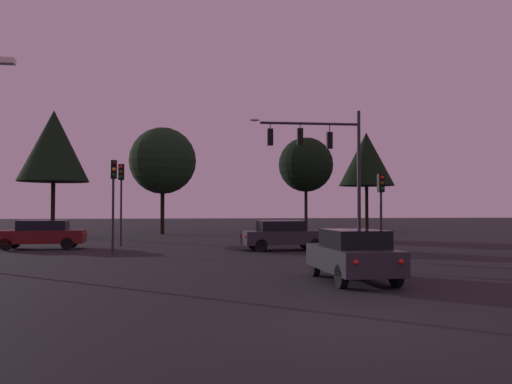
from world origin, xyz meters
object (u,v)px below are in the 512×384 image
(traffic_signal_mast_arm, at_px, (326,153))
(traffic_light_median, at_px, (113,187))
(traffic_light_corner_right, at_px, (121,188))
(car_crossing_left, at_px, (41,234))
(traffic_light_corner_left, at_px, (381,196))
(tree_behind_sign, at_px, (306,165))
(tree_right_cluster, at_px, (366,159))
(car_crossing_right, at_px, (283,235))
(car_nearside_lane, at_px, (353,254))
(tree_left_far, at_px, (54,146))
(tree_center_horizon, at_px, (163,161))

(traffic_signal_mast_arm, xyz_separation_m, traffic_light_median, (-11.00, -1.47, -1.96))
(traffic_light_corner_right, height_order, car_crossing_left, traffic_light_corner_right)
(traffic_light_corner_left, distance_m, traffic_light_median, 13.10)
(tree_behind_sign, bearing_deg, tree_right_cluster, 21.27)
(traffic_light_corner_right, relative_size, car_crossing_right, 1.05)
(tree_behind_sign, distance_m, tree_right_cluster, 7.28)
(traffic_signal_mast_arm, distance_m, tree_right_cluster, 24.28)
(tree_behind_sign, bearing_deg, traffic_signal_mast_arm, -100.52)
(car_nearside_lane, distance_m, tree_behind_sign, 32.96)
(tree_left_far, height_order, tree_right_cluster, tree_right_cluster)
(tree_left_far, relative_size, tree_center_horizon, 1.06)
(traffic_signal_mast_arm, relative_size, car_nearside_lane, 1.84)
(traffic_signal_mast_arm, bearing_deg, traffic_light_median, -172.40)
(traffic_light_corner_left, relative_size, car_crossing_right, 0.87)
(traffic_signal_mast_arm, height_order, car_crossing_left, traffic_signal_mast_arm)
(traffic_light_corner_left, height_order, traffic_light_median, traffic_light_median)
(traffic_light_corner_right, height_order, car_crossing_right, traffic_light_corner_right)
(traffic_light_corner_left, height_order, car_crossing_right, traffic_light_corner_left)
(traffic_light_median, bearing_deg, traffic_signal_mast_arm, 7.60)
(traffic_light_median, height_order, tree_left_far, tree_left_far)
(traffic_signal_mast_arm, distance_m, traffic_light_median, 11.27)
(traffic_signal_mast_arm, bearing_deg, tree_left_far, 142.00)
(traffic_light_median, distance_m, car_nearside_lane, 14.05)
(traffic_signal_mast_arm, height_order, tree_right_cluster, tree_right_cluster)
(tree_behind_sign, bearing_deg, tree_left_far, -164.20)
(tree_behind_sign, relative_size, tree_left_far, 0.91)
(tree_behind_sign, xyz_separation_m, tree_left_far, (-20.74, -5.87, 0.67))
(traffic_light_median, xyz_separation_m, car_crossing_right, (8.45, 0.51, -2.37))
(traffic_light_corner_right, height_order, tree_behind_sign, tree_behind_sign)
(traffic_signal_mast_arm, relative_size, car_crossing_right, 1.68)
(traffic_light_median, bearing_deg, car_nearside_lane, -53.62)
(car_nearside_lane, distance_m, tree_center_horizon, 31.22)
(car_crossing_left, height_order, tree_right_cluster, tree_right_cluster)
(traffic_signal_mast_arm, xyz_separation_m, car_crossing_right, (-2.55, -0.96, -4.34))
(traffic_light_corner_right, bearing_deg, traffic_light_median, -88.48)
(traffic_light_corner_right, bearing_deg, car_crossing_left, -160.18)
(traffic_light_median, distance_m, tree_center_horizon, 19.23)
(car_nearside_lane, bearing_deg, tree_behind_sign, 78.71)
(tree_center_horizon, bearing_deg, traffic_light_corner_right, -97.45)
(tree_center_horizon, relative_size, tree_right_cluster, 0.94)
(traffic_signal_mast_arm, bearing_deg, traffic_light_corner_left, -52.90)
(car_crossing_left, relative_size, tree_right_cluster, 0.48)
(car_crossing_right, bearing_deg, traffic_light_corner_right, 154.45)
(traffic_signal_mast_arm, xyz_separation_m, tree_center_horizon, (-9.25, 17.45, 1.05))
(tree_left_far, bearing_deg, traffic_light_corner_right, -59.55)
(tree_right_cluster, bearing_deg, tree_center_horizon, -167.18)
(traffic_signal_mast_arm, distance_m, car_crossing_left, 15.79)
(tree_behind_sign, bearing_deg, car_crossing_right, -106.86)
(traffic_signal_mast_arm, relative_size, tree_left_far, 0.79)
(tree_center_horizon, bearing_deg, traffic_light_corner_left, -60.73)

